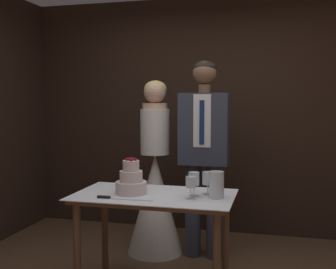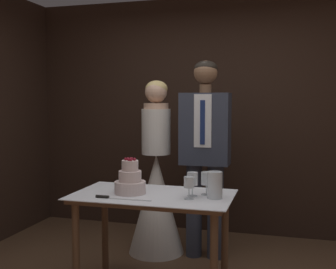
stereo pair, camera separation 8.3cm
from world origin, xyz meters
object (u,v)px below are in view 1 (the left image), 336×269
at_px(tiered_cake, 131,181).
at_px(wine_glass_far, 191,183).
at_px(hurricane_candle, 216,185).
at_px(bride, 155,190).
at_px(wine_glass_middle, 208,179).
at_px(groom, 204,146).
at_px(wine_glass_near, 194,179).
at_px(cake_knife, 114,198).
at_px(cake_table, 154,208).

height_order(tiered_cake, wine_glass_far, tiered_cake).
height_order(wine_glass_far, hurricane_candle, hurricane_candle).
bearing_deg(bride, wine_glass_far, -59.88).
relative_size(wine_glass_middle, wine_glass_far, 1.06).
height_order(bride, groom, groom).
xyz_separation_m(wine_glass_middle, wine_glass_far, (-0.09, -0.17, -0.01)).
height_order(wine_glass_near, bride, bride).
distance_m(wine_glass_far, groom, 0.95).
distance_m(cake_knife, wine_glass_far, 0.57).
distance_m(wine_glass_near, wine_glass_far, 0.10).
xyz_separation_m(wine_glass_near, bride, (-0.54, 0.84, -0.28)).
relative_size(cake_table, wine_glass_middle, 6.96).
bearing_deg(cake_knife, wine_glass_far, 14.06).
bearing_deg(wine_glass_middle, bride, 129.85).
height_order(cake_table, wine_glass_far, wine_glass_far).
relative_size(tiered_cake, wine_glass_near, 1.54).
bearing_deg(groom, wine_glass_near, -85.57).
bearing_deg(bride, wine_glass_near, -56.93).
bearing_deg(tiered_cake, cake_table, 6.05).
bearing_deg(cake_table, wine_glass_near, 3.00).
xyz_separation_m(cake_table, wine_glass_middle, (0.40, 0.09, 0.23)).
bearing_deg(hurricane_candle, wine_glass_near, 172.29).
distance_m(cake_table, wine_glass_near, 0.39).
bearing_deg(hurricane_candle, bride, 129.84).
relative_size(wine_glass_middle, hurricane_candle, 0.89).
height_order(wine_glass_middle, groom, groom).
bearing_deg(bride, tiered_cake, -85.86).
xyz_separation_m(wine_glass_near, wine_glass_far, (-0.00, -0.10, -0.01)).
bearing_deg(wine_glass_near, wine_glass_far, -91.78).
xyz_separation_m(cake_knife, groom, (0.48, 1.07, 0.28)).
relative_size(wine_glass_far, groom, 0.09).
xyz_separation_m(cake_table, hurricane_candle, (0.48, -0.01, 0.20)).
height_order(cake_table, hurricane_candle, hurricane_candle).
distance_m(cake_table, groom, 0.97).
height_order(tiered_cake, bride, bride).
height_order(cake_knife, hurricane_candle, hurricane_candle).
bearing_deg(bride, hurricane_candle, -50.16).
bearing_deg(cake_knife, hurricane_candle, 16.15).
bearing_deg(hurricane_candle, cake_knife, -163.36).
height_order(wine_glass_near, wine_glass_middle, wine_glass_near).
height_order(wine_glass_near, wine_glass_far, wine_glass_near).
bearing_deg(wine_glass_middle, groom, 101.59).
relative_size(wine_glass_far, hurricane_candle, 0.83).
bearing_deg(cake_knife, tiered_cake, 72.79).
bearing_deg(groom, hurricane_candle, -74.55).
relative_size(wine_glass_near, wine_glass_middle, 1.03).
bearing_deg(tiered_cake, bride, 94.14).
distance_m(tiered_cake, hurricane_candle, 0.65).
height_order(tiered_cake, wine_glass_middle, tiered_cake).
bearing_deg(tiered_cake, wine_glass_far, -7.43).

